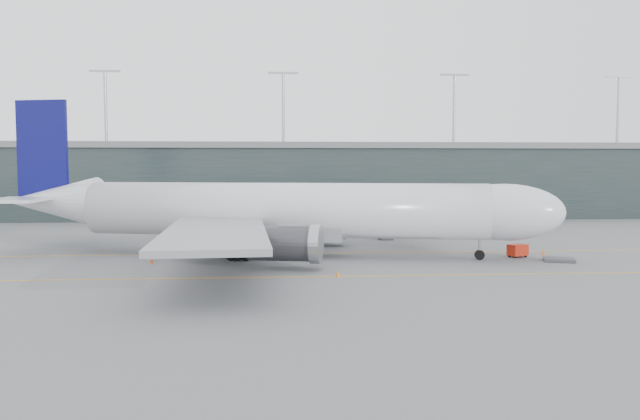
{
  "coord_description": "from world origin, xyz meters",
  "views": [
    {
      "loc": [
        3.24,
        -78.59,
        10.48
      ],
      "look_at": [
        8.64,
        -4.0,
        5.25
      ],
      "focal_mm": 35.0,
      "sensor_mm": 36.0,
      "label": 1
    }
  ],
  "objects": [
    {
      "name": "main_aircraft",
      "position": [
        3.8,
        -5.46,
        5.24
      ],
      "size": [
        66.06,
        61.02,
        18.68
      ],
      "rotation": [
        0.0,
        0.0,
        -0.23
      ],
      "color": "silver",
      "rests_on": "ground"
    },
    {
      "name": "terminal",
      "position": [
        -0.0,
        58.0,
        7.62
      ],
      "size": [
        240.0,
        36.0,
        29.0
      ],
      "color": "#1E2928",
      "rests_on": "ground"
    },
    {
      "name": "taxiline_lead_main",
      "position": [
        5.0,
        20.0,
        0.01
      ],
      "size": [
        0.25,
        60.0,
        0.02
      ],
      "primitive_type": "cube",
      "color": "orange",
      "rests_on": "ground"
    },
    {
      "name": "cone_tail",
      "position": [
        -10.18,
        -10.36,
        0.32
      ],
      "size": [
        0.41,
        0.41,
        0.65
      ],
      "primitive_type": "cone",
      "color": "#E3470C",
      "rests_on": "ground"
    },
    {
      "name": "ground",
      "position": [
        0.0,
        0.0,
        0.0
      ],
      "size": [
        320.0,
        320.0,
        0.0
      ],
      "primitive_type": "plane",
      "color": "#5E5E63",
      "rests_on": "ground"
    },
    {
      "name": "taxiline_b",
      "position": [
        0.0,
        -20.0,
        0.01
      ],
      "size": [
        160.0,
        0.25,
        0.02
      ],
      "primitive_type": "cube",
      "color": "orange",
      "rests_on": "ground"
    },
    {
      "name": "cone_wing_stbd",
      "position": [
        9.2,
        -20.03,
        0.33
      ],
      "size": [
        0.42,
        0.42,
        0.66
      ],
      "primitive_type": "cone",
      "color": "orange",
      "rests_on": "ground"
    },
    {
      "name": "baggage_dolly",
      "position": [
        34.6,
        -12.27,
        0.19
      ],
      "size": [
        3.94,
        3.55,
        0.32
      ],
      "primitive_type": "cube",
      "rotation": [
        0.0,
        0.0,
        -0.35
      ],
      "color": "#3C3D42",
      "rests_on": "ground"
    },
    {
      "name": "jet_bridge",
      "position": [
        17.36,
        22.6,
        4.63
      ],
      "size": [
        11.8,
        43.77,
        6.19
      ],
      "rotation": [
        0.0,
        0.0,
        0.22
      ],
      "color": "#27272C",
      "rests_on": "ground"
    },
    {
      "name": "uld_c",
      "position": [
        -0.7,
        10.93,
        1.04
      ],
      "size": [
        2.37,
        1.98,
        1.99
      ],
      "rotation": [
        0.0,
        0.0,
        -0.11
      ],
      "color": "#35363A",
      "rests_on": "ground"
    },
    {
      "name": "gse_cart",
      "position": [
        31.26,
        -8.8,
        0.82
      ],
      "size": [
        2.53,
        2.15,
        1.47
      ],
      "rotation": [
        0.0,
        0.0,
        0.43
      ],
      "color": "red",
      "rests_on": "ground"
    },
    {
      "name": "uld_b",
      "position": [
        -1.42,
        12.25,
        0.9
      ],
      "size": [
        1.93,
        1.57,
        1.72
      ],
      "rotation": [
        0.0,
        0.0,
        -0.03
      ],
      "color": "#35363A",
      "rests_on": "ground"
    },
    {
      "name": "taxiline_a",
      "position": [
        0.0,
        -4.0,
        0.01
      ],
      "size": [
        160.0,
        0.25,
        0.02
      ],
      "primitive_type": "cube",
      "color": "orange",
      "rests_on": "ground"
    },
    {
      "name": "cone_wing_port",
      "position": [
        9.09,
        11.48,
        0.39
      ],
      "size": [
        0.49,
        0.49,
        0.77
      ],
      "primitive_type": "cone",
      "color": "#CB5B0B",
      "rests_on": "ground"
    },
    {
      "name": "uld_a",
      "position": [
        -6.16,
        9.51,
        1.03
      ],
      "size": [
        2.45,
        2.12,
        1.95
      ],
      "rotation": [
        0.0,
        0.0,
        0.21
      ],
      "color": "#35363A",
      "rests_on": "ground"
    },
    {
      "name": "cone_nose",
      "position": [
        35.03,
        -7.19,
        0.3
      ],
      "size": [
        0.38,
        0.38,
        0.61
      ],
      "primitive_type": "cone",
      "color": "#FC620E",
      "rests_on": "ground"
    }
  ]
}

